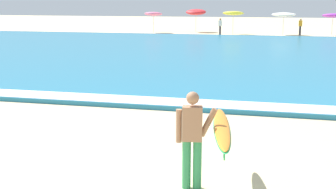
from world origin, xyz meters
The scene contains 11 objects.
ground_plane centered at (0.00, 0.00, 0.00)m, with size 160.00×160.00×0.00m, color beige.
sea centered at (0.00, 19.28, 0.07)m, with size 120.00×28.00×0.14m, color teal.
surf_foam centered at (0.00, 5.88, 0.15)m, with size 120.00×1.06×0.01m, color white.
surfer_with_board centered at (2.23, 0.13, 1.03)m, with size 1.10×2.67×1.73m.
beach_umbrella_0 centered at (-8.21, 36.03, 1.89)m, with size 1.81×1.84×2.16m.
beach_umbrella_1 centered at (-4.18, 38.10, 2.05)m, with size 2.08×2.12×2.42m.
beach_umbrella_2 centered at (-0.14, 35.51, 2.02)m, with size 2.02×2.04×2.29m.
beach_umbrella_3 centered at (4.58, 35.87, 1.92)m, with size 2.26×2.27×2.13m.
beach_umbrella_4 centered at (9.12, 36.92, 1.83)m, with size 1.98×2.01×2.09m.
beachgoer_near_row_left centered at (-1.30, 34.90, 0.84)m, with size 0.32×0.20×1.58m.
beachgoer_near_row_mid centered at (6.15, 36.01, 0.84)m, with size 0.32×0.20×1.58m.
Camera 1 is at (3.18, -6.85, 3.22)m, focal length 46.08 mm.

